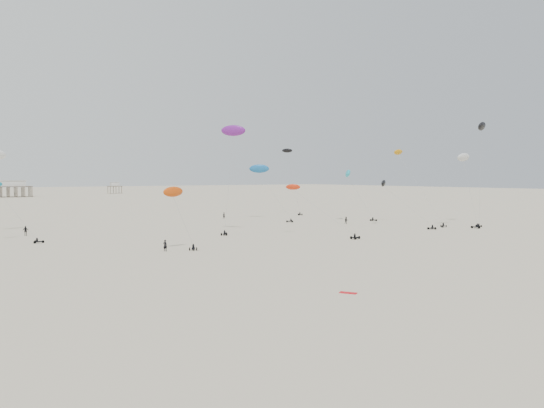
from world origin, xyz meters
TOP-DOWN VIEW (x-y plane):
  - ground_plane at (0.00, 200.00)m, footprint 900.00×900.00m
  - pavilion_main at (-10.00, 350.00)m, footprint 21.00×13.00m
  - pavilion_small at (60.00, 380.00)m, footprint 9.00×7.00m
  - rig_0 at (43.10, 113.18)m, footprint 9.07×7.46m
  - rig_1 at (43.11, 141.33)m, footprint 3.98×7.48m
  - rig_2 at (41.36, 94.85)m, footprint 5.20×15.97m
  - rig_3 at (-19.53, 86.15)m, footprint 5.91×4.00m
  - rig_5 at (12.76, 87.75)m, footprint 7.95×15.62m
  - rig_6 at (53.78, 84.99)m, footprint 5.09×6.96m
  - rig_8 at (-40.62, 112.90)m, footprint 8.79×8.95m
  - rig_9 at (48.50, 95.96)m, footprint 3.98×16.05m
  - rig_11 at (62.28, 87.04)m, footprint 9.44×6.66m
  - rig_12 at (0.56, 104.20)m, footprint 7.61×6.97m
  - rig_13 at (25.94, 131.93)m, footprint 5.97×17.52m
  - spectator_0 at (-22.00, 86.38)m, footprint 0.95×0.98m
  - spectator_1 at (35.74, 107.36)m, footprint 1.20×1.09m
  - spectator_2 at (-37.18, 123.91)m, footprint 1.51×1.08m
  - spectator_3 at (17.84, 139.94)m, footprint 0.79×0.56m
  - grounded_kite_b at (-18.05, 46.47)m, footprint 1.57×1.89m

SIDE VIEW (x-z plane):
  - ground_plane at x=0.00m, z-range 0.00..0.00m
  - spectator_0 at x=-22.00m, z-range -1.11..1.11m
  - spectator_1 at x=35.74m, z-range -1.06..1.06m
  - spectator_2 at x=-37.18m, z-range -1.16..1.16m
  - spectator_3 at x=17.84m, z-range -1.05..1.05m
  - grounded_kite_b at x=-18.05m, z-range -0.04..0.04m
  - pavilion_small at x=60.00m, z-range -0.51..7.49m
  - pavilion_main at x=-10.00m, z-range -0.68..9.12m
  - rig_5 at x=12.76m, z-range -3.50..13.34m
  - rig_8 at x=-40.62m, z-range -0.59..12.63m
  - rig_3 at x=-19.53m, z-range 1.49..12.10m
  - rig_2 at x=41.36m, z-range -0.92..15.31m
  - rig_0 at x=43.10m, z-range 3.43..17.90m
  - rig_9 at x=48.50m, z-range 0.30..22.25m
  - rig_1 at x=43.11m, z-range 1.82..23.02m
  - rig_13 at x=25.94m, z-range 3.39..22.35m
  - rig_6 at x=53.78m, z-range 3.89..21.89m
  - rig_12 at x=0.56m, z-range 7.10..30.42m
  - rig_11 at x=62.28m, z-range 9.27..35.33m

